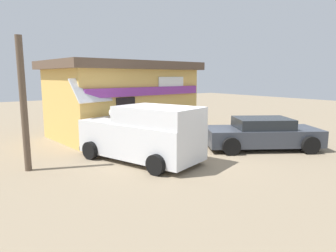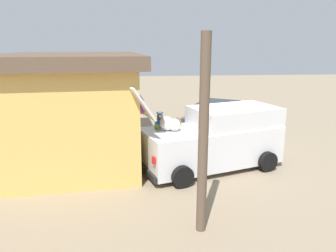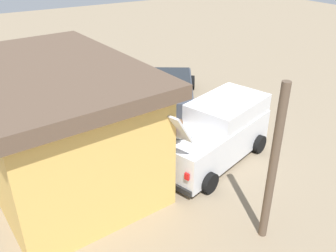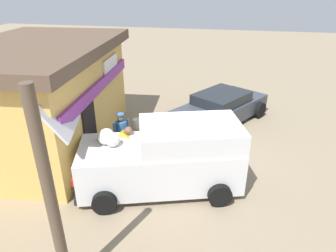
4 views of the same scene
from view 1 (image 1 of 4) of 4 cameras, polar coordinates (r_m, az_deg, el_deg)
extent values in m
plane|color=gray|center=(10.82, 4.20, -6.08)|extent=(60.00, 60.00, 0.00)
cube|color=#E0B259|center=(15.06, -8.56, 4.35)|extent=(6.62, 4.54, 3.17)
cube|color=purple|center=(13.34, -3.81, 6.53)|extent=(5.96, 0.66, 0.36)
cube|color=black|center=(12.83, -7.85, 0.87)|extent=(0.90, 0.14, 2.00)
cube|color=white|center=(14.22, 0.60, 8.00)|extent=(1.50, 0.19, 0.60)
cube|color=brown|center=(15.01, -8.73, 11.09)|extent=(7.20, 5.12, 0.37)
cube|color=silver|center=(10.49, -5.28, -2.39)|extent=(3.00, 4.64, 1.15)
cube|color=silver|center=(9.83, -1.78, 1.97)|extent=(2.44, 3.06, 0.58)
cube|color=black|center=(9.10, 4.59, 1.17)|extent=(1.47, 0.54, 0.44)
cube|color=silver|center=(12.04, -14.19, 6.53)|extent=(1.72, 1.09, 0.90)
ellipsoid|color=silver|center=(11.51, -9.80, 2.53)|extent=(0.51, 0.42, 0.42)
ellipsoid|color=silver|center=(11.28, -9.70, 2.25)|extent=(0.44, 0.37, 0.37)
cylinder|color=#539142|center=(11.51, -8.77, 1.83)|extent=(0.28, 0.16, 0.13)
cylinder|color=#6FA43E|center=(11.83, -9.69, 2.01)|extent=(0.26, 0.22, 0.13)
cube|color=black|center=(12.12, -13.03, -3.38)|extent=(1.64, 0.59, 0.16)
cube|color=red|center=(11.59, -15.76, -1.29)|extent=(0.15, 0.10, 0.20)
cube|color=red|center=(12.48, -10.74, -0.35)|extent=(0.15, 0.10, 0.20)
cylinder|color=black|center=(8.97, -2.29, -7.27)|extent=(0.40, 0.66, 0.62)
cylinder|color=black|center=(10.48, 4.30, -4.83)|extent=(0.40, 0.66, 0.62)
cylinder|color=black|center=(10.97, -14.35, -4.46)|extent=(0.40, 0.66, 0.62)
cylinder|color=black|center=(12.24, -7.39, -2.81)|extent=(0.40, 0.66, 0.62)
cube|color=#383D47|center=(12.70, 17.19, -1.81)|extent=(4.69, 3.89, 0.65)
cube|color=#1E2328|center=(12.61, 17.30, 0.54)|extent=(2.64, 2.48, 0.41)
cylinder|color=black|center=(13.21, 9.56, -1.86)|extent=(0.68, 0.54, 0.67)
cylinder|color=black|center=(11.36, 11.79, -3.76)|extent=(0.68, 0.54, 0.67)
cylinder|color=black|center=(14.19, 21.43, -1.60)|extent=(0.68, 0.54, 0.67)
cylinder|color=black|center=(12.49, 25.19, -3.28)|extent=(0.68, 0.54, 0.67)
cylinder|color=#4C4C51|center=(12.47, -4.88, -2.16)|extent=(0.15, 0.15, 0.78)
cylinder|color=#4C4C51|center=(12.44, -3.32, -2.17)|extent=(0.15, 0.15, 0.78)
cylinder|color=#3872B2|center=(12.34, -4.14, 0.87)|extent=(0.48, 0.48, 0.55)
sphere|color=brown|center=(12.29, -4.16, 2.63)|extent=(0.21, 0.21, 0.21)
cylinder|color=#3872B2|center=(12.28, -4.17, 3.22)|extent=(0.23, 0.23, 0.05)
cylinder|color=#3872B2|center=(12.36, -5.25, 0.94)|extent=(0.09, 0.09, 0.53)
cylinder|color=#3872B2|center=(12.32, -3.03, 0.93)|extent=(0.09, 0.09, 0.53)
cylinder|color=#726047|center=(11.95, -7.47, -2.52)|extent=(0.15, 0.15, 0.86)
cylinder|color=#726047|center=(11.66, -8.27, -2.84)|extent=(0.15, 0.15, 0.86)
cylinder|color=gold|center=(11.60, -7.18, 0.54)|extent=(0.63, 0.71, 0.69)
sphere|color=brown|center=(11.44, -6.14, 2.17)|extent=(0.23, 0.23, 0.23)
cylinder|color=gold|center=(11.73, -5.86, 0.46)|extent=(0.09, 0.09, 0.58)
cylinder|color=gold|center=(11.31, -6.96, 0.11)|extent=(0.09, 0.09, 0.58)
ellipsoid|color=silver|center=(12.81, -15.64, -2.92)|extent=(0.87, 0.81, 0.45)
cylinder|color=#549C35|center=(12.59, -14.75, -3.90)|extent=(0.36, 0.19, 0.11)
cylinder|color=#5F9534|center=(13.02, -15.48, -3.47)|extent=(0.29, 0.28, 0.12)
cylinder|color=olive|center=(12.65, -16.30, -3.79)|extent=(0.23, 0.31, 0.16)
cylinder|color=#5D9730|center=(12.83, -16.78, -3.65)|extent=(0.28, 0.27, 0.15)
cylinder|color=#71AF33|center=(12.70, -13.97, -3.69)|extent=(0.15, 0.23, 0.13)
cylinder|color=silver|center=(14.04, 3.46, -1.75)|extent=(0.34, 0.34, 0.34)
cylinder|color=brown|center=(10.03, -25.47, 3.58)|extent=(0.20, 0.20, 4.05)
camera|label=2|loc=(11.75, -56.31, 9.63)|focal=32.96mm
camera|label=3|loc=(15.98, -48.05, 19.74)|focal=38.47mm
camera|label=4|loc=(7.71, -50.87, 24.05)|focal=32.05mm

